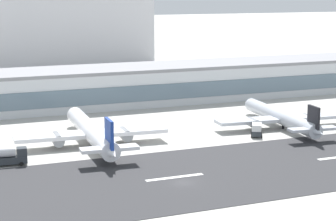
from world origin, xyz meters
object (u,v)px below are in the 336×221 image
at_px(service_fuel_truck_2, 6,156).
at_px(service_box_truck_1, 257,129).
at_px(airliner_black_tail_gate_1, 283,118).
at_px(terminal_building, 127,85).
at_px(distant_hotel_block, 20,26).
at_px(airliner_navy_tail_gate_0, 92,133).

bearing_deg(service_fuel_truck_2, service_box_truck_1, 9.12).
bearing_deg(service_fuel_truck_2, airliner_black_tail_gate_1, 12.17).
height_order(service_box_truck_1, service_fuel_truck_2, service_fuel_truck_2).
xyz_separation_m(terminal_building, service_fuel_truck_2, (-46.64, -58.92, -3.88)).
height_order(distant_hotel_block, service_fuel_truck_2, distant_hotel_block).
distance_m(terminal_building, distant_hotel_block, 119.33).
relative_size(terminal_building, airliner_black_tail_gate_1, 4.83).
relative_size(terminal_building, distant_hotel_block, 1.63).
height_order(airliner_navy_tail_gate_0, airliner_black_tail_gate_1, airliner_navy_tail_gate_0).
bearing_deg(airliner_black_tail_gate_1, terminal_building, 32.41).
bearing_deg(airliner_black_tail_gate_1, distant_hotel_block, 18.70).
bearing_deg(service_box_truck_1, terminal_building, 46.11).
xyz_separation_m(service_box_truck_1, service_fuel_truck_2, (-61.81, -3.56, 0.24)).
bearing_deg(distant_hotel_block, airliner_black_tail_gate_1, -76.94).
distance_m(distant_hotel_block, service_fuel_truck_2, 180.64).
bearing_deg(service_fuel_truck_2, distant_hotel_block, 85.21).
distance_m(distant_hotel_block, airliner_navy_tail_gate_0, 168.85).
distance_m(service_box_truck_1, service_fuel_truck_2, 61.91).
xyz_separation_m(distant_hotel_block, airliner_black_tail_gate_1, (39.16, -168.77, -15.77)).
bearing_deg(distant_hotel_block, service_box_truck_1, -80.61).
bearing_deg(service_fuel_truck_2, terminal_building, 57.47).
distance_m(terminal_building, service_box_truck_1, 57.55).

